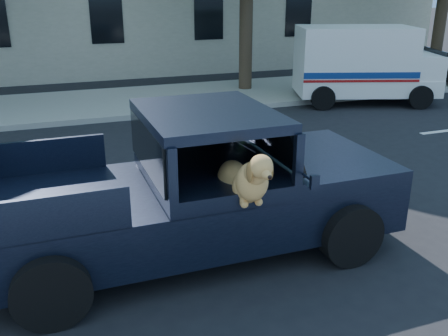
# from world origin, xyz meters

# --- Properties ---
(ground) EXTENTS (120.00, 120.00, 0.00)m
(ground) POSITION_xyz_m (0.00, 0.00, 0.00)
(ground) COLOR black
(ground) RESTS_ON ground
(far_sidewalk) EXTENTS (60.00, 4.00, 0.15)m
(far_sidewalk) POSITION_xyz_m (0.00, 9.20, 0.07)
(far_sidewalk) COLOR gray
(far_sidewalk) RESTS_ON ground
(lane_stripes) EXTENTS (21.60, 0.14, 0.01)m
(lane_stripes) POSITION_xyz_m (2.00, 3.40, 0.01)
(lane_stripes) COLOR silver
(lane_stripes) RESTS_ON ground
(pickup_truck) EXTENTS (5.54, 2.83, 1.98)m
(pickup_truck) POSITION_xyz_m (0.09, -0.17, 0.67)
(pickup_truck) COLOR black
(pickup_truck) RESTS_ON ground
(mail_truck) EXTENTS (4.61, 3.20, 2.31)m
(mail_truck) POSITION_xyz_m (7.82, 6.96, 1.01)
(mail_truck) COLOR silver
(mail_truck) RESTS_ON ground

